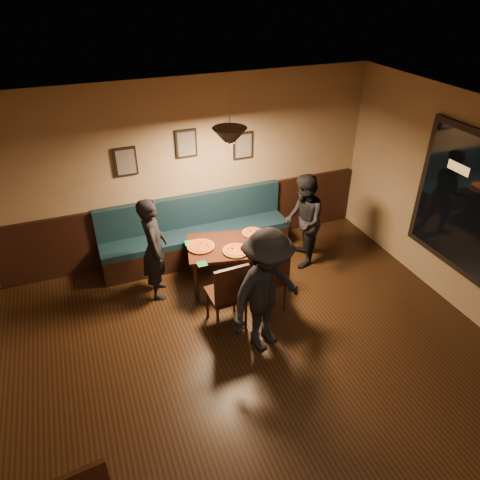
{
  "coord_description": "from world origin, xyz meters",
  "views": [
    {
      "loc": [
        -1.57,
        -2.67,
        4.09
      ],
      "look_at": [
        0.28,
        2.03,
        0.95
      ],
      "focal_mm": 33.29,
      "sensor_mm": 36.0,
      "label": 1
    }
  ],
  "objects": [
    {
      "name": "wall_back",
      "position": [
        0.0,
        3.5,
        1.4
      ],
      "size": [
        6.0,
        0.0,
        6.0
      ],
      "primitive_type": "plane",
      "rotation": [
        1.57,
        0.0,
        0.0
      ],
      "color": "#8C704F",
      "rests_on": "ground"
    },
    {
      "name": "wainscot",
      "position": [
        0.0,
        3.47,
        0.5
      ],
      "size": [
        5.88,
        0.06,
        1.0
      ],
      "primitive_type": "cube",
      "color": "black",
      "rests_on": "ground"
    },
    {
      "name": "dining_table",
      "position": [
        0.28,
        2.38,
        0.33
      ],
      "size": [
        1.39,
        1.05,
        0.67
      ],
      "primitive_type": "cube",
      "rotation": [
        0.0,
        0.0,
        -0.22
      ],
      "color": "#311C0D",
      "rests_on": "floor"
    },
    {
      "name": "soda_glass",
      "position": [
        0.87,
        2.06,
        0.74
      ],
      "size": [
        0.07,
        0.07,
        0.15
      ],
      "primitive_type": "cylinder",
      "rotation": [
        0.0,
        0.0,
        0.04
      ],
      "color": "black",
      "rests_on": "dining_table"
    },
    {
      "name": "ceiling",
      "position": [
        0.0,
        0.0,
        2.8
      ],
      "size": [
        7.0,
        7.0,
        0.0
      ],
      "primitive_type": "plane",
      "rotation": [
        3.14,
        0.0,
        0.0
      ],
      "color": "silver",
      "rests_on": "ground"
    },
    {
      "name": "chair_near_right",
      "position": [
        0.55,
        1.71,
        0.51
      ],
      "size": [
        0.48,
        0.48,
        1.02
      ],
      "primitive_type": null,
      "rotation": [
        0.0,
        0.0,
        -0.07
      ],
      "color": "black",
      "rests_on": "floor"
    },
    {
      "name": "picture_left",
      "position": [
        -0.9,
        3.47,
        1.7
      ],
      "size": [
        0.32,
        0.04,
        0.42
      ],
      "primitive_type": "cube",
      "color": "black",
      "rests_on": "wall_back"
    },
    {
      "name": "diner_left",
      "position": [
        -0.79,
        2.53,
        0.76
      ],
      "size": [
        0.45,
        0.61,
        1.52
      ],
      "primitive_type": "imported",
      "rotation": [
        0.0,
        0.0,
        1.4
      ],
      "color": "black",
      "rests_on": "floor"
    },
    {
      "name": "diner_right",
      "position": [
        1.5,
        2.48,
        0.75
      ],
      "size": [
        0.8,
        0.89,
        1.49
      ],
      "primitive_type": "imported",
      "rotation": [
        0.0,
        0.0,
        -1.96
      ],
      "color": "black",
      "rests_on": "floor"
    },
    {
      "name": "floor",
      "position": [
        0.0,
        0.0,
        0.0
      ],
      "size": [
        7.0,
        7.0,
        0.0
      ],
      "primitive_type": "plane",
      "color": "black",
      "rests_on": "ground"
    },
    {
      "name": "booth_bench",
      "position": [
        0.0,
        3.2,
        0.5
      ],
      "size": [
        3.0,
        0.6,
        1.0
      ],
      "primitive_type": null,
      "color": "#0F232D",
      "rests_on": "ground"
    },
    {
      "name": "tabasco_bottle",
      "position": [
        0.79,
        2.35,
        0.73
      ],
      "size": [
        0.03,
        0.03,
        0.13
      ],
      "primitive_type": "cylinder",
      "rotation": [
        0.0,
        0.0,
        0.03
      ],
      "color": "#9C0512",
      "rests_on": "dining_table"
    },
    {
      "name": "napkin_a",
      "position": [
        -0.26,
        2.65,
        0.67
      ],
      "size": [
        0.16,
        0.16,
        0.01
      ],
      "primitive_type": "cube",
      "rotation": [
        0.0,
        0.0,
        -0.16
      ],
      "color": "#217C3B",
      "rests_on": "dining_table"
    },
    {
      "name": "napkin_b",
      "position": [
        -0.25,
        2.07,
        0.67
      ],
      "size": [
        0.13,
        0.13,
        0.01
      ],
      "primitive_type": "cube",
      "rotation": [
        0.0,
        0.0,
        0.01
      ],
      "color": "#1B651F",
      "rests_on": "dining_table"
    },
    {
      "name": "pizza_a",
      "position": [
        -0.14,
        2.46,
        0.69
      ],
      "size": [
        0.43,
        0.43,
        0.04
      ],
      "primitive_type": "cylinder",
      "rotation": [
        0.0,
        0.0,
        0.12
      ],
      "color": "orange",
      "rests_on": "dining_table"
    },
    {
      "name": "diner_front",
      "position": [
        0.23,
        1.03,
        0.83
      ],
      "size": [
        1.22,
        0.97,
        1.65
      ],
      "primitive_type": "imported",
      "rotation": [
        0.0,
        0.0,
        0.39
      ],
      "color": "black",
      "rests_on": "floor"
    },
    {
      "name": "cutlery_set",
      "position": [
        0.3,
        2.0,
        0.67
      ],
      "size": [
        0.17,
        0.09,
        0.0
      ],
      "primitive_type": "cube",
      "rotation": [
        0.0,
        0.0,
        1.14
      ],
      "color": "silver",
      "rests_on": "dining_table"
    },
    {
      "name": "pendant_lamp",
      "position": [
        0.28,
        2.38,
        2.25
      ],
      "size": [
        0.44,
        0.44,
        0.25
      ],
      "primitive_type": "cone",
      "rotation": [
        3.14,
        0.0,
        0.0
      ],
      "color": "black",
      "rests_on": "ceiling"
    },
    {
      "name": "pizza_b",
      "position": [
        0.28,
        2.18,
        0.69
      ],
      "size": [
        0.47,
        0.47,
        0.04
      ],
      "primitive_type": "cylinder",
      "rotation": [
        0.0,
        0.0,
        0.3
      ],
      "color": "orange",
      "rests_on": "dining_table"
    },
    {
      "name": "picture_center",
      "position": [
        0.0,
        3.47,
        1.85
      ],
      "size": [
        0.32,
        0.04,
        0.42
      ],
      "primitive_type": "cube",
      "color": "black",
      "rests_on": "wall_back"
    },
    {
      "name": "chair_near_left",
      "position": [
        -0.09,
        1.57,
        0.51
      ],
      "size": [
        0.47,
        0.47,
        1.02
      ],
      "primitive_type": null,
      "rotation": [
        0.0,
        0.0,
        0.04
      ],
      "color": "black",
      "rests_on": "floor"
    },
    {
      "name": "pizza_c",
      "position": [
        0.69,
        2.55,
        0.68
      ],
      "size": [
        0.4,
        0.4,
        0.04
      ],
      "primitive_type": "cylinder",
      "rotation": [
        0.0,
        0.0,
        0.33
      ],
      "color": "gold",
      "rests_on": "dining_table"
    },
    {
      "name": "picture_right",
      "position": [
        0.9,
        3.47,
        1.7
      ],
      "size": [
        0.32,
        0.04,
        0.42
      ],
      "primitive_type": "cube",
      "color": "black",
      "rests_on": "wall_back"
    }
  ]
}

